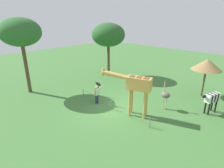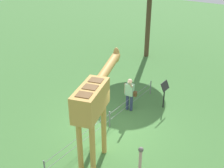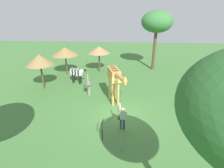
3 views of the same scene
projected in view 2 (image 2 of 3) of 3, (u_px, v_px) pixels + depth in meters
name	position (u px, v px, depth m)	size (l,w,h in m)	color
ground_plane	(113.00, 128.00, 11.31)	(60.00, 60.00, 0.00)	#427538
giraffe	(95.00, 100.00, 8.82)	(3.75, 1.66, 3.29)	gold
visitor	(130.00, 93.00, 12.17)	(0.63, 0.58, 1.71)	navy
info_sign	(165.00, 89.00, 12.34)	(0.56, 0.21, 1.32)	black
wire_fence	(110.00, 119.00, 11.22)	(7.05, 0.05, 0.75)	slate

